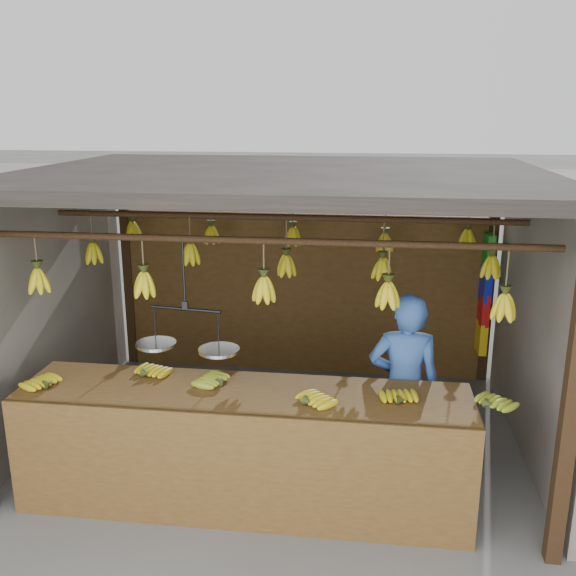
# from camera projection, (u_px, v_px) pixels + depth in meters

# --- Properties ---
(ground) EXTENTS (80.00, 80.00, 0.00)m
(ground) POSITION_uv_depth(u_px,v_px,m) (284.00, 432.00, 5.93)
(ground) COLOR #5B5B57
(stall) EXTENTS (4.30, 3.30, 2.40)m
(stall) POSITION_uv_depth(u_px,v_px,m) (288.00, 215.00, 5.72)
(stall) COLOR black
(stall) RESTS_ON ground
(counter) EXTENTS (3.52, 0.75, 0.96)m
(counter) POSITION_uv_depth(u_px,v_px,m) (241.00, 425.00, 4.59)
(counter) COLOR brown
(counter) RESTS_ON ground
(hanging_bananas) EXTENTS (3.60, 2.19, 0.37)m
(hanging_bananas) POSITION_uv_depth(u_px,v_px,m) (283.00, 260.00, 5.50)
(hanging_bananas) COLOR gold
(hanging_bananas) RESTS_ON ground
(balance_scale) EXTENTS (0.79, 0.36, 0.83)m
(balance_scale) POSITION_uv_depth(u_px,v_px,m) (187.00, 342.00, 4.72)
(balance_scale) COLOR black
(balance_scale) RESTS_ON ground
(vendor) EXTENTS (0.57, 0.38, 1.55)m
(vendor) POSITION_uv_depth(u_px,v_px,m) (404.00, 388.00, 5.02)
(vendor) COLOR #3359A5
(vendor) RESTS_ON ground
(bag_bundles) EXTENTS (0.08, 0.26, 1.29)m
(bag_bundles) POSITION_uv_depth(u_px,v_px,m) (485.00, 296.00, 6.71)
(bag_bundles) COLOR #199926
(bag_bundles) RESTS_ON ground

